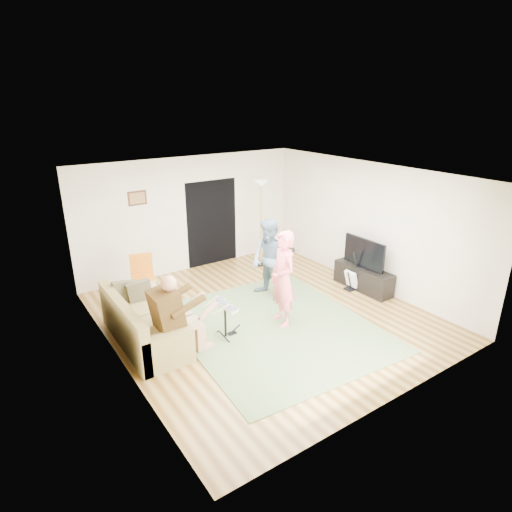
% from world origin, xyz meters
% --- Properties ---
extents(floor, '(6.00, 6.00, 0.00)m').
position_xyz_m(floor, '(0.00, 0.00, 0.00)').
color(floor, brown).
rests_on(floor, ground).
extents(walls, '(5.50, 6.00, 2.70)m').
position_xyz_m(walls, '(0.00, 0.00, 1.35)').
color(walls, silver).
rests_on(walls, floor).
extents(ceiling, '(6.00, 6.00, 0.00)m').
position_xyz_m(ceiling, '(0.00, 0.00, 2.70)').
color(ceiling, white).
rests_on(ceiling, walls).
extents(window_blinds, '(0.00, 2.05, 2.05)m').
position_xyz_m(window_blinds, '(-2.74, 0.20, 1.55)').
color(window_blinds, olive).
rests_on(window_blinds, walls).
extents(doorway, '(2.10, 0.00, 2.10)m').
position_xyz_m(doorway, '(0.55, 2.99, 1.05)').
color(doorway, black).
rests_on(doorway, walls).
extents(picture_frame, '(0.42, 0.03, 0.32)m').
position_xyz_m(picture_frame, '(-1.25, 2.99, 1.90)').
color(picture_frame, '#3F2314').
rests_on(picture_frame, walls).
extents(area_rug, '(3.51, 4.02, 0.02)m').
position_xyz_m(area_rug, '(-0.09, -0.49, 0.01)').
color(area_rug, '#587346').
rests_on(area_rug, floor).
extents(sofa, '(0.86, 2.10, 0.85)m').
position_xyz_m(sofa, '(-2.29, 0.39, 0.28)').
color(sofa, '#99864C').
rests_on(sofa, floor).
extents(drummer, '(0.91, 0.51, 1.40)m').
position_xyz_m(drummer, '(-1.87, -0.26, 0.54)').
color(drummer, '#4C3415').
rests_on(drummer, sofa).
extents(drum_kit, '(0.36, 0.64, 0.65)m').
position_xyz_m(drum_kit, '(-1.00, -0.26, 0.29)').
color(drum_kit, black).
rests_on(drum_kit, floor).
extents(singer, '(0.53, 0.71, 1.78)m').
position_xyz_m(singer, '(0.12, -0.42, 0.89)').
color(singer, '#FF6E7F').
rests_on(singer, floor).
extents(microphone, '(0.06, 0.06, 0.24)m').
position_xyz_m(microphone, '(0.32, -0.42, 1.33)').
color(microphone, black).
rests_on(microphone, singer).
extents(guitarist, '(0.73, 0.89, 1.68)m').
position_xyz_m(guitarist, '(0.55, 0.59, 0.84)').
color(guitarist, slate).
rests_on(guitarist, floor).
extents(guitar_held, '(0.14, 0.60, 0.26)m').
position_xyz_m(guitar_held, '(0.75, 0.59, 1.14)').
color(guitar_held, white).
rests_on(guitar_held, guitarist).
extents(guitar_spare, '(0.31, 0.28, 0.87)m').
position_xyz_m(guitar_spare, '(2.26, -0.10, 0.25)').
color(guitar_spare, black).
rests_on(guitar_spare, floor).
extents(torchiere_lamp, '(0.38, 0.38, 2.10)m').
position_xyz_m(torchiere_lamp, '(1.50, 2.26, 1.44)').
color(torchiere_lamp, black).
rests_on(torchiere_lamp, floor).
extents(dining_chair, '(0.55, 0.57, 1.07)m').
position_xyz_m(dining_chair, '(-1.74, 1.66, 0.38)').
color(dining_chair, tan).
rests_on(dining_chair, floor).
extents(tv_cabinet, '(0.40, 1.40, 0.50)m').
position_xyz_m(tv_cabinet, '(2.50, -0.22, 0.25)').
color(tv_cabinet, black).
rests_on(tv_cabinet, floor).
extents(television, '(0.06, 1.06, 0.62)m').
position_xyz_m(television, '(2.45, -0.22, 0.85)').
color(television, black).
rests_on(television, tv_cabinet).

